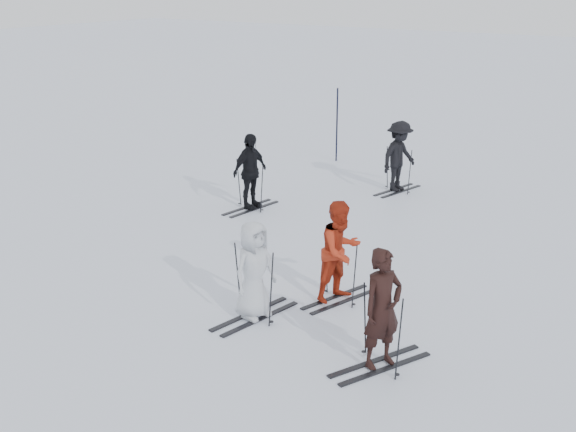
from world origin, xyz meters
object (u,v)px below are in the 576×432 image
object	(u,v)px
skier_uphill_left	(250,172)
skier_uphill_far	(399,157)
skier_grey	(254,271)
skier_near_dark	(382,310)
piste_marker	(337,125)
skier_red	(340,253)

from	to	relation	value
skier_uphill_left	skier_uphill_far	world-z (taller)	skier_uphill_far
skier_grey	skier_uphill_far	world-z (taller)	skier_uphill_far
skier_near_dark	skier_uphill_left	distance (m)	7.91
skier_grey	skier_uphill_far	distance (m)	8.27
skier_grey	piste_marker	xyz separation A→B (m)	(-4.24, 10.12, 0.29)
piste_marker	skier_red	bearing A→B (deg)	-59.69
skier_near_dark	skier_red	world-z (taller)	skier_near_dark
skier_red	skier_uphill_far	world-z (taller)	skier_uphill_far
skier_red	skier_grey	xyz separation A→B (m)	(-0.87, -1.39, -0.07)
skier_red	skier_uphill_far	xyz separation A→B (m)	(-2.08, 6.79, 0.02)
skier_uphill_left	skier_grey	bearing A→B (deg)	-135.65
skier_near_dark	skier_uphill_far	distance (m)	9.23
skier_grey	skier_uphill_left	size ratio (longest dim) A/B	0.90
skier_near_dark	skier_uphill_left	bearing A→B (deg)	74.56
skier_uphill_left	skier_uphill_far	bearing A→B (deg)	-27.63
piste_marker	skier_near_dark	bearing A→B (deg)	-56.98
skier_red	piste_marker	world-z (taller)	piste_marker
skier_near_dark	skier_uphill_left	size ratio (longest dim) A/B	0.98
skier_uphill_far	skier_near_dark	bearing A→B (deg)	-143.79
skier_near_dark	skier_grey	world-z (taller)	skier_near_dark
skier_near_dark	skier_grey	distance (m)	2.53
skier_grey	skier_red	bearing A→B (deg)	-21.68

